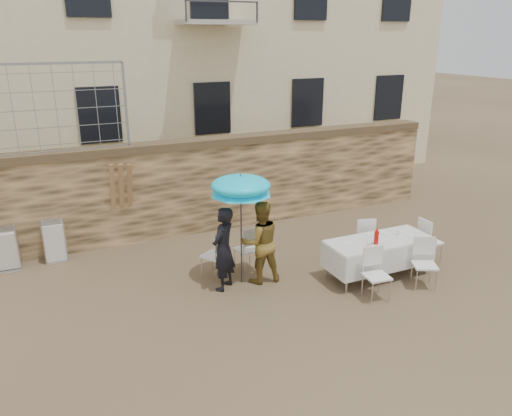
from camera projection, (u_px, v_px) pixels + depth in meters
name	position (u px, v px, depth m)	size (l,w,h in m)	color
ground	(290.00, 336.00, 7.94)	(80.00, 80.00, 0.00)	brown
stone_wall	(192.00, 187.00, 11.88)	(13.00, 0.50, 2.20)	olive
chain_link_fence	(46.00, 110.00, 10.06)	(3.20, 0.06, 1.80)	gray
man_suit	(223.00, 249.00, 9.17)	(0.59, 0.39, 1.61)	black
woman_dress	(260.00, 242.00, 9.46)	(0.79, 0.62, 1.63)	#AE8835
umbrella	(241.00, 189.00, 9.06)	(1.15, 1.15, 2.00)	#3F3F44
couple_chair_left	(214.00, 254.00, 9.75)	(0.48, 0.48, 0.96)	white
couple_chair_right	(247.00, 248.00, 10.02)	(0.48, 0.48, 0.96)	white
banquet_table	(379.00, 242.00, 9.69)	(2.10, 0.85, 0.78)	silver
soda_bottle	(376.00, 238.00, 9.42)	(0.09, 0.09, 0.26)	red
table_chair_front_left	(377.00, 275.00, 8.89)	(0.48, 0.48, 0.96)	white
table_chair_front_right	(425.00, 264.00, 9.32)	(0.48, 0.48, 0.96)	white
table_chair_back	(362.00, 238.00, 10.54)	(0.48, 0.48, 0.96)	white
table_chair_side	(430.00, 240.00, 10.40)	(0.48, 0.48, 0.96)	white
chair_stack_left	(7.00, 245.00, 10.21)	(0.46, 0.55, 0.92)	white
chair_stack_right	(54.00, 238.00, 10.56)	(0.46, 0.47, 0.92)	white
wood_planks	(127.00, 203.00, 11.07)	(0.70, 0.20, 2.00)	#A37749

